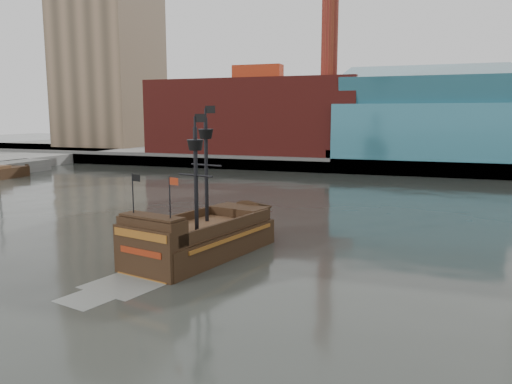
% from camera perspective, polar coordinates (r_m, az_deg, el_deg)
% --- Properties ---
extents(ground, '(400.00, 400.00, 0.00)m').
position_cam_1_polar(ground, '(28.87, -6.62, -11.81)').
color(ground, '#282C26').
rests_on(ground, ground).
extents(promenade_far, '(220.00, 60.00, 2.00)m').
position_cam_1_polar(promenade_far, '(117.15, 13.75, 4.08)').
color(promenade_far, slate).
rests_on(promenade_far, ground).
extents(seawall, '(220.00, 1.00, 2.60)m').
position_cam_1_polar(seawall, '(87.95, 11.71, 2.85)').
color(seawall, '#4C4C49').
rests_on(seawall, ground).
extents(skyline, '(149.00, 45.00, 62.00)m').
position_cam_1_polar(skyline, '(109.90, 16.59, 15.98)').
color(skyline, '#7B624A').
rests_on(skyline, promenade_far).
extents(pirate_ship, '(7.91, 16.12, 11.59)m').
position_cam_1_polar(pirate_ship, '(36.42, -6.32, -5.69)').
color(pirate_ship, black).
rests_on(pirate_ship, ground).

